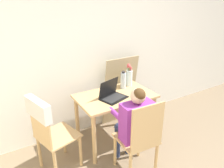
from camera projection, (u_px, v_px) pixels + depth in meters
wall_back at (112, 44)px, 3.14m from camera, size 6.40×0.05×2.50m
dining_table at (115, 103)px, 2.86m from camera, size 0.99×0.61×0.70m
chair_occupied at (140, 139)px, 2.34m from camera, size 0.42×0.42×0.94m
chair_spare at (47, 125)px, 2.31m from camera, size 0.52×0.49×0.95m
person_seated at (134, 120)px, 2.38m from camera, size 0.38×0.44×1.04m
laptop at (112, 94)px, 2.73m from camera, size 0.37×0.31×0.23m
flower_vase at (129, 76)px, 3.07m from camera, size 0.09×0.09×0.32m
water_bottle at (123, 80)px, 2.99m from camera, size 0.07×0.07×0.24m
cardboard_panel at (120, 91)px, 3.33m from camera, size 0.54×0.17×1.08m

